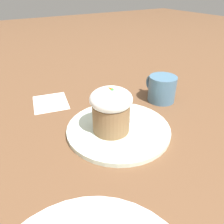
% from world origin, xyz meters
% --- Properties ---
extents(ground_plane, '(4.00, 4.00, 0.00)m').
position_xyz_m(ground_plane, '(0.00, 0.00, 0.00)').
color(ground_plane, brown).
extents(dessert_plate, '(0.25, 0.25, 0.01)m').
position_xyz_m(dessert_plate, '(0.00, 0.00, 0.01)').
color(dessert_plate, silver).
rests_on(dessert_plate, ground_plane).
extents(carrot_cake, '(0.10, 0.10, 0.11)m').
position_xyz_m(carrot_cake, '(-0.00, 0.02, 0.07)').
color(carrot_cake, olive).
rests_on(carrot_cake, dessert_plate).
extents(spoon, '(0.06, 0.13, 0.01)m').
position_xyz_m(spoon, '(-0.01, -0.01, 0.01)').
color(spoon, '#B7B7BC').
rests_on(spoon, dessert_plate).
extents(coffee_cup, '(0.11, 0.08, 0.08)m').
position_xyz_m(coffee_cup, '(0.07, -0.20, 0.04)').
color(coffee_cup, teal).
rests_on(coffee_cup, ground_plane).
extents(paper_napkin, '(0.13, 0.12, 0.00)m').
position_xyz_m(paper_napkin, '(0.22, 0.10, 0.00)').
color(paper_napkin, white).
rests_on(paper_napkin, ground_plane).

